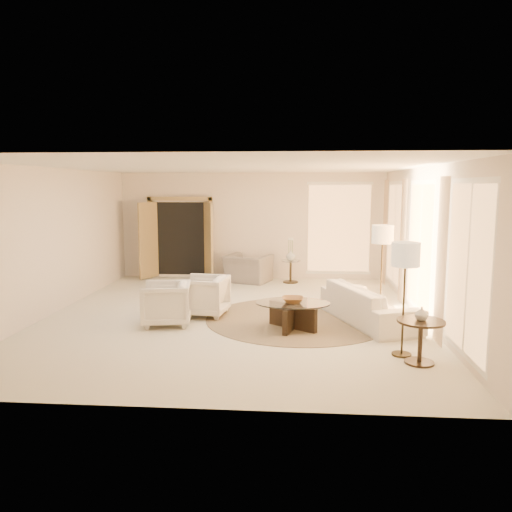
# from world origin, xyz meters

# --- Properties ---
(room) EXTENTS (7.04, 8.04, 2.83)m
(room) POSITION_xyz_m (0.00, 0.00, 1.40)
(room) COLOR beige
(room) RESTS_ON ground
(windows_right) EXTENTS (0.10, 6.40, 2.40)m
(windows_right) POSITION_xyz_m (3.45, 0.10, 1.35)
(windows_right) COLOR #EBA85E
(windows_right) RESTS_ON room
(window_back_corner) EXTENTS (1.70, 0.10, 2.40)m
(window_back_corner) POSITION_xyz_m (2.30, 3.95, 1.35)
(window_back_corner) COLOR #EBA85E
(window_back_corner) RESTS_ON room
(curtains_right) EXTENTS (0.06, 5.20, 2.60)m
(curtains_right) POSITION_xyz_m (3.40, 1.00, 1.30)
(curtains_right) COLOR tan
(curtains_right) RESTS_ON room
(french_doors) EXTENTS (1.95, 0.66, 2.16)m
(french_doors) POSITION_xyz_m (-1.90, 3.82, 1.07)
(french_doors) COLOR #A48A53
(french_doors) RESTS_ON room
(area_rug) EXTENTS (3.48, 3.48, 0.01)m
(area_rug) POSITION_xyz_m (1.21, -0.13, 0.01)
(area_rug) COLOR #483A27
(area_rug) RESTS_ON room
(sofa) EXTENTS (1.65, 2.47, 0.67)m
(sofa) POSITION_xyz_m (2.50, -0.25, 0.34)
(sofa) COLOR white
(sofa) RESTS_ON room
(armchair_left) EXTENTS (0.86, 0.91, 0.84)m
(armchair_left) POSITION_xyz_m (-0.56, -0.00, 0.42)
(armchair_left) COLOR white
(armchair_left) RESTS_ON room
(armchair_right) EXTENTS (0.88, 0.93, 0.84)m
(armchair_right) POSITION_xyz_m (-1.12, -0.69, 0.42)
(armchair_right) COLOR white
(armchair_right) RESTS_ON room
(accent_chair) EXTENTS (1.25, 1.02, 0.94)m
(accent_chair) POSITION_xyz_m (-0.04, 3.40, 0.47)
(accent_chair) COLOR gray
(accent_chair) RESTS_ON room
(coffee_table) EXTENTS (1.63, 1.63, 0.47)m
(coffee_table) POSITION_xyz_m (1.13, -0.79, 0.29)
(coffee_table) COLOR black
(coffee_table) RESTS_ON room
(end_table) EXTENTS (0.65, 0.65, 0.62)m
(end_table) POSITION_xyz_m (2.90, -2.35, 0.42)
(end_table) COLOR black
(end_table) RESTS_ON room
(side_table) EXTENTS (0.50, 0.50, 0.58)m
(side_table) POSITION_xyz_m (1.05, 3.40, 0.35)
(side_table) COLOR #2C2517
(side_table) RESTS_ON room
(floor_lamp_near) EXTENTS (0.41, 0.41, 1.71)m
(floor_lamp_near) POSITION_xyz_m (2.84, 0.54, 1.45)
(floor_lamp_near) COLOR #2C2517
(floor_lamp_near) RESTS_ON room
(floor_lamp_far) EXTENTS (0.40, 0.40, 1.66)m
(floor_lamp_far) POSITION_xyz_m (2.72, -2.03, 1.41)
(floor_lamp_far) COLOR #2C2517
(floor_lamp_far) RESTS_ON room
(bowl) EXTENTS (0.40, 0.40, 0.09)m
(bowl) POSITION_xyz_m (1.13, -0.79, 0.51)
(bowl) COLOR brown
(bowl) RESTS_ON coffee_table
(end_vase) EXTENTS (0.23, 0.23, 0.19)m
(end_vase) POSITION_xyz_m (2.90, -2.35, 0.71)
(end_vase) COLOR silver
(end_vase) RESTS_ON end_table
(side_vase) EXTENTS (0.27, 0.27, 0.26)m
(side_vase) POSITION_xyz_m (1.05, 3.40, 0.71)
(side_vase) COLOR silver
(side_vase) RESTS_ON side_table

